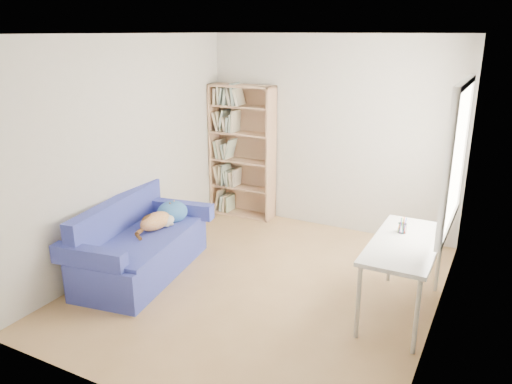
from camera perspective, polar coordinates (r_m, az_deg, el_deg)
ground at (r=5.49m, az=0.68°, el=-10.64°), size 4.00×4.00×0.00m
room_shell at (r=4.91m, az=1.97°, el=6.29°), size 3.54×4.04×2.62m
sofa at (r=5.81m, az=-12.94°, el=-5.90°), size 1.07×1.83×0.84m
bookshelf at (r=7.24m, az=-1.57°, el=4.00°), size 0.96×0.30×1.91m
desk at (r=4.91m, az=16.66°, el=-6.17°), size 0.60×1.31×0.75m
pen_cup at (r=5.06m, az=16.36°, el=-3.85°), size 0.08×0.08×0.16m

